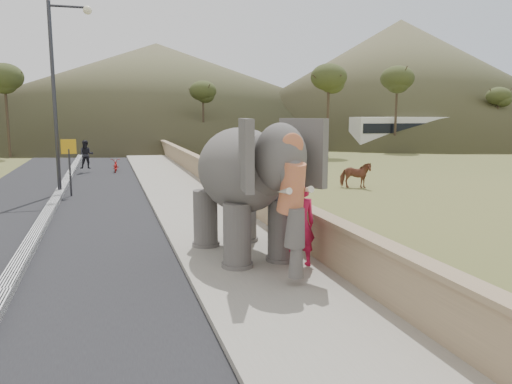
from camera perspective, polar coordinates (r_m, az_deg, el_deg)
ground at (r=10.59m, az=0.75°, el=-10.11°), size 160.00×160.00×0.00m
road at (r=19.95m, az=-22.19°, el=-1.64°), size 7.00×120.00×0.03m
median at (r=19.93m, az=-22.20°, el=-1.37°), size 0.35×120.00×0.22m
walkway at (r=20.06m, az=-7.85°, el=-0.82°), size 3.00×120.00×0.15m
parapet at (r=20.30m, az=-3.28°, el=0.73°), size 0.30×120.00×1.10m
lamppost at (r=22.84m, az=-21.39°, el=11.92°), size 1.76×0.36×8.00m
signboard at (r=22.14m, az=-20.57°, el=3.70°), size 0.60×0.08×2.40m
cow at (r=23.70m, az=11.29°, el=1.91°), size 1.58×1.34×1.23m
distant_car at (r=49.48m, az=12.02°, el=5.62°), size 4.55×2.95×1.44m
bus_white at (r=50.14m, az=16.89°, el=6.43°), size 11.08×2.88×3.10m
bus_orange at (r=54.51m, az=23.57°, el=6.24°), size 11.28×4.75×3.10m
hill_right at (r=73.01m, az=15.99°, el=12.22°), size 56.00×56.00×16.00m
hill_far at (r=80.03m, az=-11.18°, el=11.36°), size 80.00×80.00×14.00m
elephant_and_man at (r=11.75m, az=-1.59°, el=0.43°), size 2.86×4.65×3.16m
motorcyclist at (r=30.72m, az=-17.42°, el=3.57°), size 2.38×1.60×1.91m
trees at (r=37.90m, az=-3.20°, el=9.41°), size 47.12×28.13×8.87m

